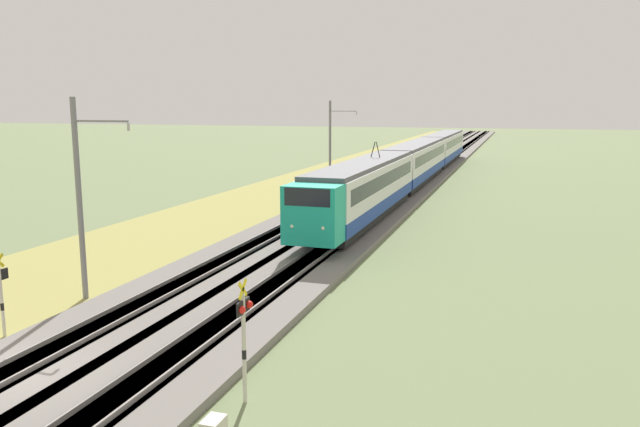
{
  "coord_description": "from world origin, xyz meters",
  "views": [
    {
      "loc": [
        -12.94,
        -13.43,
        7.75
      ],
      "look_at": [
        16.66,
        -3.87,
        2.3
      ],
      "focal_mm": 35.0,
      "sensor_mm": 36.0,
      "label": 1
    }
  ],
  "objects_px": {
    "catenary_mast_mid": "(331,145)",
    "crossing_signal_aux": "(0,289)",
    "crossing_signal_far": "(244,329)",
    "catenary_mast_near": "(81,198)",
    "passenger_train": "(417,160)"
  },
  "relations": [
    {
      "from": "catenary_mast_mid",
      "to": "passenger_train",
      "type": "bearing_deg",
      "value": -43.58
    },
    {
      "from": "crossing_signal_far",
      "to": "crossing_signal_aux",
      "type": "bearing_deg",
      "value": 170.62
    },
    {
      "from": "passenger_train",
      "to": "crossing_signal_far",
      "type": "bearing_deg",
      "value": 3.69
    },
    {
      "from": "passenger_train",
      "to": "crossing_signal_aux",
      "type": "bearing_deg",
      "value": -8.32
    },
    {
      "from": "crossing_signal_far",
      "to": "catenary_mast_near",
      "type": "relative_size",
      "value": 0.42
    },
    {
      "from": "passenger_train",
      "to": "crossing_signal_aux",
      "type": "height_order",
      "value": "passenger_train"
    },
    {
      "from": "catenary_mast_near",
      "to": "catenary_mast_mid",
      "type": "xyz_separation_m",
      "value": [
        33.35,
        0.0,
        0.02
      ]
    },
    {
      "from": "passenger_train",
      "to": "catenary_mast_near",
      "type": "bearing_deg",
      "value": -9.34
    },
    {
      "from": "catenary_mast_near",
      "to": "passenger_train",
      "type": "bearing_deg",
      "value": -9.34
    },
    {
      "from": "crossing_signal_far",
      "to": "crossing_signal_aux",
      "type": "distance_m",
      "value": 9.65
    },
    {
      "from": "catenary_mast_mid",
      "to": "catenary_mast_near",
      "type": "bearing_deg",
      "value": -180.0
    },
    {
      "from": "passenger_train",
      "to": "catenary_mast_mid",
      "type": "distance_m",
      "value": 9.77
    },
    {
      "from": "catenary_mast_mid",
      "to": "crossing_signal_far",
      "type": "bearing_deg",
      "value": -166.23
    },
    {
      "from": "catenary_mast_mid",
      "to": "crossing_signal_aux",
      "type": "bearing_deg",
      "value": -179.85
    },
    {
      "from": "catenary_mast_near",
      "to": "catenary_mast_mid",
      "type": "height_order",
      "value": "catenary_mast_mid"
    }
  ]
}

